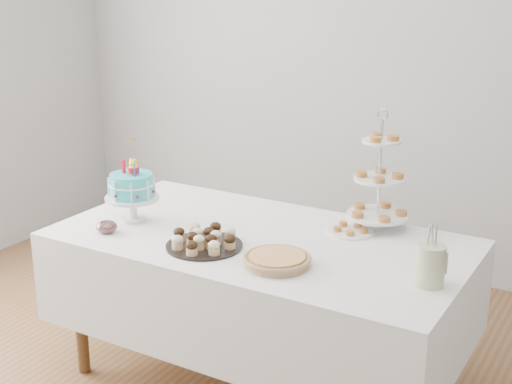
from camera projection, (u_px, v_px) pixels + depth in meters
The scene contains 11 objects.
walls at pixel (223, 127), 2.89m from camera, with size 5.04×4.04×2.70m.
table at pixel (260, 282), 3.38m from camera, with size 1.92×1.02×0.77m.
birthday_cake at pixel (132, 199), 3.50m from camera, with size 0.27×0.27×0.41m.
cupcake_tray at pixel (204, 239), 3.19m from camera, with size 0.35×0.35×0.08m.
pie at pixel (277, 260), 2.99m from camera, with size 0.29×0.29×0.05m.
tiered_stand at pixel (379, 179), 3.36m from camera, with size 0.30×0.30×0.58m.
plate_stack at pixel (367, 219), 3.46m from camera, with size 0.16×0.16×0.06m.
pastry_plate at pixel (351, 230), 3.37m from camera, with size 0.22×0.22×0.03m.
jam_bowl_a at pixel (107, 227), 3.36m from camera, with size 0.10×0.10×0.06m.
jam_bowl_b at pixel (136, 196), 3.81m from camera, with size 0.10×0.10×0.06m.
utensil_pitcher at pixel (431, 264), 2.79m from camera, with size 0.12×0.11×0.26m.
Camera 1 is at (1.55, -2.38, 1.97)m, focal length 50.00 mm.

